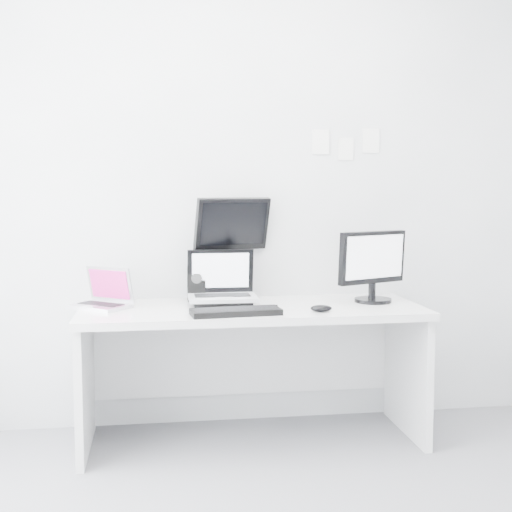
% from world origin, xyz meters
% --- Properties ---
extents(back_wall, '(3.60, 0.00, 3.60)m').
position_xyz_m(back_wall, '(0.00, 1.60, 1.35)').
color(back_wall, silver).
rests_on(back_wall, ground).
extents(desk, '(1.80, 0.70, 0.73)m').
position_xyz_m(desk, '(0.00, 1.25, 0.36)').
color(desk, silver).
rests_on(desk, ground).
extents(macbook, '(0.37, 0.35, 0.22)m').
position_xyz_m(macbook, '(-0.79, 1.32, 0.84)').
color(macbook, silver).
rests_on(macbook, desk).
extents(speaker, '(0.12, 0.12, 0.19)m').
position_xyz_m(speaker, '(-0.28, 1.48, 0.83)').
color(speaker, black).
rests_on(speaker, desk).
extents(dell_laptop, '(0.36, 0.28, 0.30)m').
position_xyz_m(dell_laptop, '(-0.15, 1.31, 0.88)').
color(dell_laptop, '#B8BBBF').
rests_on(dell_laptop, desk).
extents(rear_monitor, '(0.46, 0.28, 0.59)m').
position_xyz_m(rear_monitor, '(-0.08, 1.51, 1.02)').
color(rear_monitor, black).
rests_on(rear_monitor, desk).
extents(samsung_monitor, '(0.49, 0.36, 0.40)m').
position_xyz_m(samsung_monitor, '(0.68, 1.30, 0.93)').
color(samsung_monitor, black).
rests_on(samsung_monitor, desk).
extents(keyboard, '(0.46, 0.20, 0.03)m').
position_xyz_m(keyboard, '(-0.11, 1.02, 0.74)').
color(keyboard, black).
rests_on(keyboard, desk).
extents(mouse, '(0.12, 0.08, 0.04)m').
position_xyz_m(mouse, '(0.33, 1.04, 0.75)').
color(mouse, black).
rests_on(mouse, desk).
extents(wall_note_0, '(0.10, 0.00, 0.14)m').
position_xyz_m(wall_note_0, '(0.45, 1.59, 1.62)').
color(wall_note_0, white).
rests_on(wall_note_0, back_wall).
extents(wall_note_1, '(0.09, 0.00, 0.13)m').
position_xyz_m(wall_note_1, '(0.60, 1.59, 1.58)').
color(wall_note_1, white).
rests_on(wall_note_1, back_wall).
extents(wall_note_2, '(0.10, 0.00, 0.14)m').
position_xyz_m(wall_note_2, '(0.75, 1.59, 1.63)').
color(wall_note_2, white).
rests_on(wall_note_2, back_wall).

